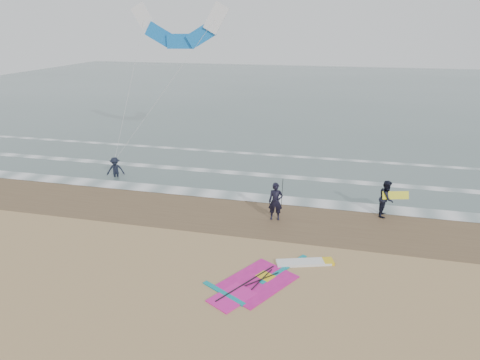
% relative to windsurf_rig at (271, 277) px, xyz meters
% --- Properties ---
extents(ground, '(120.00, 120.00, 0.00)m').
position_rel_windsurf_rig_xyz_m(ground, '(-0.48, -0.58, -0.03)').
color(ground, tan).
rests_on(ground, ground).
extents(sea_water, '(120.00, 80.00, 0.02)m').
position_rel_windsurf_rig_xyz_m(sea_water, '(-0.48, 47.42, -0.02)').
color(sea_water, '#47605E').
rests_on(sea_water, ground).
extents(wet_sand_band, '(120.00, 5.00, 0.01)m').
position_rel_windsurf_rig_xyz_m(wet_sand_band, '(-0.48, 5.42, -0.03)').
color(wet_sand_band, brown).
rests_on(wet_sand_band, ground).
extents(foam_waterline, '(120.00, 9.15, 0.02)m').
position_rel_windsurf_rig_xyz_m(foam_waterline, '(-0.48, 9.86, -0.00)').
color(foam_waterline, white).
rests_on(foam_waterline, ground).
extents(windsurf_rig, '(4.75, 4.50, 0.11)m').
position_rel_windsurf_rig_xyz_m(windsurf_rig, '(0.00, 0.00, 0.00)').
color(windsurf_rig, white).
rests_on(windsurf_rig, ground).
extents(person_standing, '(0.75, 0.54, 1.91)m').
position_rel_windsurf_rig_xyz_m(person_standing, '(-0.66, 5.16, 0.92)').
color(person_standing, black).
rests_on(person_standing, ground).
extents(person_walking, '(0.87, 1.03, 1.87)m').
position_rel_windsurf_rig_xyz_m(person_walking, '(4.63, 6.89, 0.90)').
color(person_walking, black).
rests_on(person_walking, ground).
extents(person_wading, '(1.23, 0.97, 1.66)m').
position_rel_windsurf_rig_xyz_m(person_wading, '(-11.38, 8.88, 0.80)').
color(person_wading, black).
rests_on(person_wading, ground).
extents(held_pole, '(0.17, 0.86, 1.82)m').
position_rel_windsurf_rig_xyz_m(held_pole, '(-0.36, 5.16, 1.37)').
color(held_pole, black).
rests_on(held_pole, ground).
extents(carried_kiteboard, '(1.30, 0.51, 0.39)m').
position_rel_windsurf_rig_xyz_m(carried_kiteboard, '(5.03, 6.79, 1.15)').
color(carried_kiteboard, yellow).
rests_on(carried_kiteboard, ground).
extents(surf_kite, '(6.57, 4.85, 9.35)m').
position_rel_windsurf_rig_xyz_m(surf_kite, '(-8.45, 13.49, 8.69)').
color(surf_kite, white).
rests_on(surf_kite, ground).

